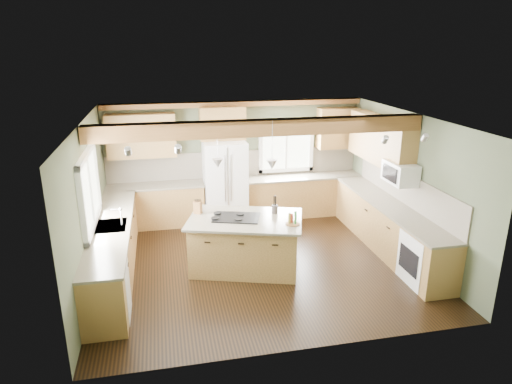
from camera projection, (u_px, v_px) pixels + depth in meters
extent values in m
plane|color=black|center=(260.00, 263.00, 8.22)|extent=(5.60, 5.60, 0.00)
plane|color=silver|center=(260.00, 119.00, 7.41)|extent=(5.60, 5.60, 0.00)
plane|color=#49543C|center=(236.00, 160.00, 10.14)|extent=(5.60, 0.00, 5.60)
plane|color=#49543C|center=(88.00, 206.00, 7.26)|extent=(0.00, 5.00, 5.00)
plane|color=#49543C|center=(409.00, 184.00, 8.37)|extent=(0.00, 5.00, 5.00)
cube|color=brown|center=(261.00, 128.00, 7.36)|extent=(5.55, 0.26, 0.26)
cube|color=brown|center=(236.00, 104.00, 9.66)|extent=(5.55, 0.20, 0.10)
cube|color=brown|center=(236.00, 164.00, 10.15)|extent=(5.58, 0.03, 0.58)
cube|color=brown|center=(406.00, 188.00, 8.44)|extent=(0.03, 3.70, 0.58)
cube|color=brown|center=(156.00, 206.00, 9.78)|extent=(2.02, 0.60, 0.88)
cube|color=#463E33|center=(155.00, 186.00, 9.63)|extent=(2.06, 0.64, 0.04)
cube|color=brown|center=(303.00, 196.00, 10.42)|extent=(2.62, 0.60, 0.88)
cube|color=#463E33|center=(303.00, 177.00, 10.28)|extent=(2.66, 0.64, 0.04)
cube|color=brown|center=(114.00, 252.00, 7.64)|extent=(0.60, 3.70, 0.88)
cube|color=#463E33|center=(111.00, 227.00, 7.49)|extent=(0.64, 3.74, 0.04)
cube|color=brown|center=(388.00, 228.00, 8.62)|extent=(0.60, 3.70, 0.88)
cube|color=#463E33|center=(390.00, 205.00, 8.48)|extent=(0.64, 3.74, 0.04)
cube|color=brown|center=(141.00, 136.00, 9.38)|extent=(1.40, 0.35, 0.90)
cube|color=brown|center=(223.00, 123.00, 9.65)|extent=(0.96, 0.35, 0.70)
cube|color=brown|center=(380.00, 140.00, 8.96)|extent=(0.35, 2.20, 0.90)
cube|color=brown|center=(338.00, 128.00, 10.22)|extent=(0.90, 0.35, 0.90)
cube|color=white|center=(88.00, 190.00, 7.24)|extent=(0.04, 1.60, 1.05)
cube|color=white|center=(286.00, 146.00, 10.27)|extent=(1.10, 0.04, 1.00)
cube|color=#262628|center=(111.00, 226.00, 7.49)|extent=(0.50, 0.65, 0.03)
cylinder|color=#B2B2B7|center=(121.00, 217.00, 7.48)|extent=(0.02, 0.02, 0.28)
cube|color=white|center=(107.00, 292.00, 6.44)|extent=(0.60, 0.60, 0.84)
cube|color=white|center=(425.00, 259.00, 7.42)|extent=(0.60, 0.72, 0.84)
cube|color=white|center=(400.00, 173.00, 8.20)|extent=(0.40, 0.70, 0.38)
cone|color=#B2B2B7|center=(218.00, 163.00, 7.53)|extent=(0.18, 0.18, 0.16)
cone|color=#B2B2B7|center=(272.00, 165.00, 7.45)|extent=(0.18, 0.18, 0.16)
cube|color=white|center=(225.00, 182.00, 9.85)|extent=(0.90, 0.74, 1.80)
cube|color=brown|center=(245.00, 244.00, 7.94)|extent=(2.05, 1.59, 0.88)
cube|color=#463E33|center=(245.00, 219.00, 7.80)|extent=(2.20, 1.74, 0.04)
cube|color=black|center=(236.00, 217.00, 7.80)|extent=(0.90, 0.73, 0.02)
cube|color=brown|center=(198.00, 207.00, 7.99)|extent=(0.16, 0.15, 0.22)
cylinder|color=#474039|center=(275.00, 209.00, 8.01)|extent=(0.15, 0.15, 0.15)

